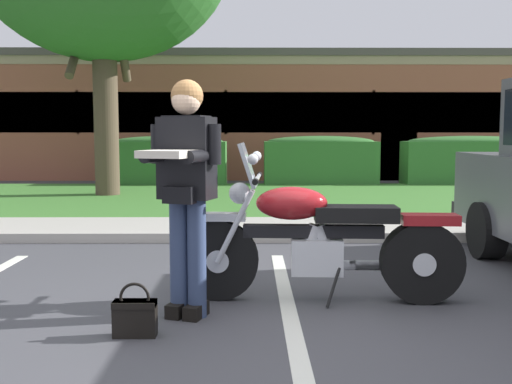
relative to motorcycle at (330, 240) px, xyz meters
name	(u,v)px	position (x,y,z in m)	size (l,w,h in m)	color
ground_plane	(248,326)	(-0.64, -0.63, -0.49)	(140.00, 140.00, 0.00)	#424247
curb_strip	(249,237)	(-0.64, 2.61, -0.43)	(60.00, 0.20, 0.12)	#ADA89E
concrete_walk	(249,228)	(-0.64, 3.46, -0.45)	(60.00, 1.50, 0.08)	#ADA89E
grass_lawn	(250,198)	(-0.64, 7.27, -0.46)	(60.00, 6.12, 0.06)	#3D752D
stall_stripe_1	(290,317)	(-0.34, -0.43, -0.49)	(0.12, 4.40, 0.01)	silver
motorcycle	(330,240)	(0.00, 0.00, 0.00)	(2.24, 0.82, 1.26)	black
rider_person	(186,178)	(-1.08, -0.40, 0.52)	(0.55, 0.65, 1.70)	black
handbag	(135,315)	(-1.38, -0.83, -0.34)	(0.28, 0.13, 0.36)	black
hedge_left	(169,160)	(-2.66, 10.42, 0.16)	(2.86, 0.90, 1.24)	#336B2D
hedge_center_left	(320,160)	(1.12, 10.42, 0.16)	(2.80, 0.90, 1.24)	#336B2D
hedge_center_right	(471,159)	(4.90, 10.42, 0.16)	(3.39, 0.90, 1.24)	#336B2D
brick_building	(231,118)	(-1.30, 16.43, 1.31)	(23.97, 9.04, 3.60)	#93513D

